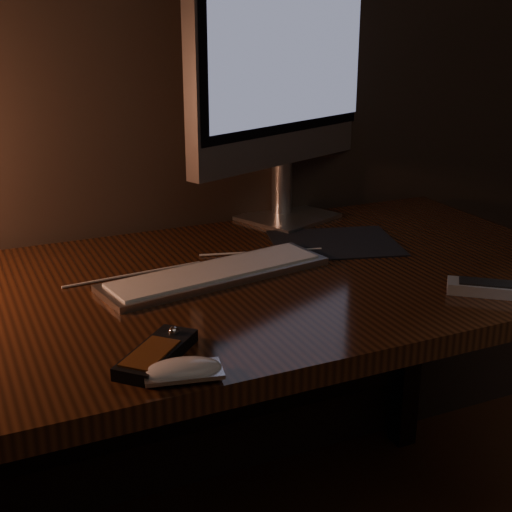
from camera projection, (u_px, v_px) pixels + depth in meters
name	position (u px, v px, depth m)	size (l,w,h in m)	color
desk	(191.00, 332.00, 1.46)	(1.60, 0.75, 0.75)	#3F1E0E
monitor	(291.00, 56.00, 1.65)	(0.60, 0.28, 0.66)	silver
keyboard	(216.00, 273.00, 1.39)	(0.46, 0.13, 0.02)	silver
mousepad	(335.00, 243.00, 1.59)	(0.27, 0.22, 0.00)	black
mouse	(183.00, 373.00, 1.00)	(0.11, 0.06, 0.02)	white
media_remote	(157.00, 353.00, 1.06)	(0.16, 0.16, 0.03)	black
tv_remote	(505.00, 289.00, 1.30)	(0.19, 0.17, 0.03)	#939598
cable	(202.00, 264.00, 1.45)	(0.00, 0.00, 0.55)	white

